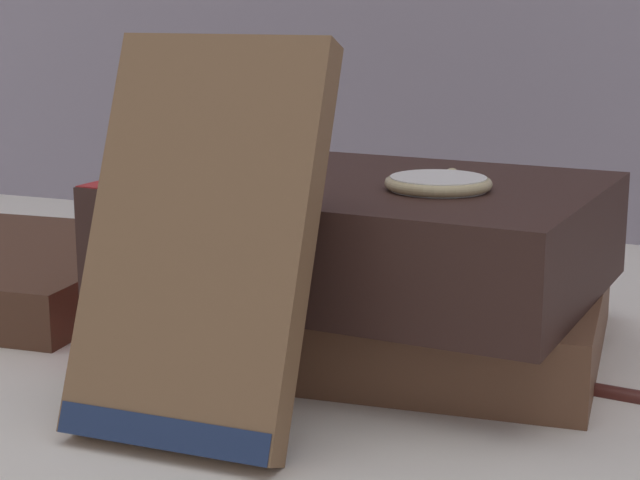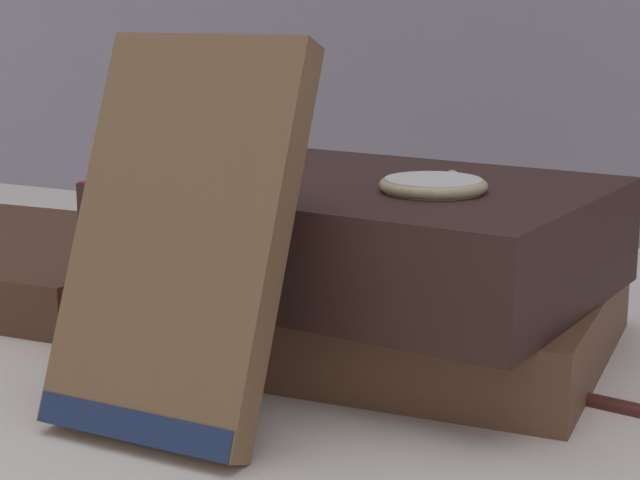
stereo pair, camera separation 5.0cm
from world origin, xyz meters
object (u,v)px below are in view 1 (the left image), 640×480
Objects in this scene: book_flat_bottom at (358,308)px; reading_glasses at (304,263)px; book_leaning_front at (198,253)px; pocket_watch at (438,183)px; book_flat_top at (353,230)px.

book_flat_bottom is 0.16m from reading_glasses.
book_leaning_front is at bearing -102.93° from book_flat_bottom.
book_leaning_front is (-0.02, -0.13, 0.05)m from book_flat_bottom.
book_leaning_front reaches higher than reading_glasses.
pocket_watch reaches higher than reading_glasses.
book_leaning_front is (-0.02, -0.11, 0.01)m from book_flat_top.
reading_glasses is (-0.13, 0.17, -0.09)m from pocket_watch.
book_leaning_front reaches higher than pocket_watch.
pocket_watch reaches higher than book_flat_bottom.
book_flat_bottom is 0.05m from book_flat_top.
pocket_watch reaches higher than book_flat_top.
reading_glasses is (-0.09, 0.14, -0.02)m from book_flat_bottom.
book_flat_top is 0.06m from pocket_watch.
pocket_watch is at bearing -12.46° from book_flat_top.
book_flat_bottom reaches higher than reading_glasses.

